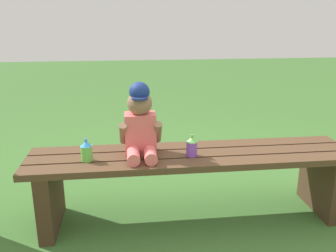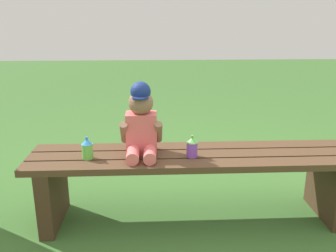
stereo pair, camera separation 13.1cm
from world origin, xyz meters
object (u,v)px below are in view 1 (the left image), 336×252
at_px(child_figure, 140,124).
at_px(sippy_cup_left, 86,151).
at_px(park_bench, 192,172).
at_px(sippy_cup_right, 192,146).

relative_size(child_figure, sippy_cup_left, 3.26).
distance_m(park_bench, child_figure, 0.41).
relative_size(park_bench, child_figure, 4.54).
xyz_separation_m(child_figure, sippy_cup_right, (0.28, -0.06, -0.12)).
bearing_deg(child_figure, sippy_cup_right, -13.11).
distance_m(child_figure, sippy_cup_right, 0.31).
height_order(park_bench, child_figure, child_figure).
bearing_deg(sippy_cup_right, park_bench, 74.21).
relative_size(child_figure, sippy_cup_right, 3.26).
bearing_deg(sippy_cup_left, park_bench, 4.43).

